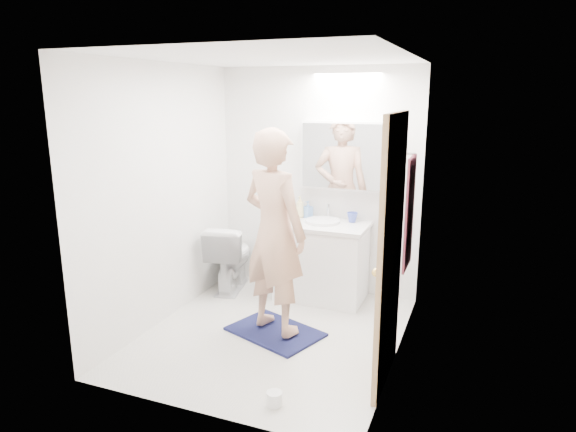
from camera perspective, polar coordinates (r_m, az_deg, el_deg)
The scene contains 23 objects.
floor at distance 4.70m, azimuth -1.73°, elevation -13.17°, with size 2.50×2.50×0.00m, color silver.
ceiling at distance 4.20m, azimuth -1.97°, elevation 17.46°, with size 2.50×2.50×0.00m, color white.
wall_back at distance 5.44m, azimuth 3.37°, elevation 3.90°, with size 2.50×2.50×0.00m, color white.
wall_front at distance 3.22m, azimuth -10.67°, elevation -3.20°, with size 2.50×2.50×0.00m, color white.
wall_left at distance 4.83m, azimuth -13.93°, elevation 2.26°, with size 2.50×2.50×0.00m, color white.
wall_right at distance 4.00m, azimuth 12.79°, elevation 0.00°, with size 2.50×2.50×0.00m, color white.
vanity_cabinet at distance 5.34m, azimuth 3.78°, elevation -5.29°, with size 0.90×0.55×0.78m, color white.
countertop at distance 5.22m, azimuth 3.85°, elevation -1.03°, with size 0.95×0.58×0.04m, color silver.
sink_basin at distance 5.24m, azimuth 3.95°, elevation -0.58°, with size 0.36×0.36×0.03m, color white.
faucet at distance 5.40m, azimuth 4.58°, elevation 0.55°, with size 0.02×0.02×0.16m, color silver.
medicine_cabinet at distance 5.24m, azimuth 6.30°, elevation 6.78°, with size 0.88×0.14×0.70m, color white.
mirror_panel at distance 5.17m, azimuth 6.07°, elevation 6.69°, with size 0.84×0.01×0.66m, color silver.
toilet at distance 5.62m, azimuth -6.54°, elevation -4.55°, with size 0.42×0.73×0.75m, color silver.
bath_rug at distance 4.72m, azimuth -1.47°, elevation -12.91°, with size 0.80×0.55×0.02m, color #13183C.
person at distance 4.38m, azimuth -1.54°, elevation -1.85°, with size 0.66×0.43×1.81m, color tan.
door at distance 3.72m, azimuth 11.48°, elevation -4.15°, with size 0.04×0.80×2.00m, color tan.
door_knob at distance 3.46m, azimuth 9.90°, elevation -6.31°, with size 0.06×0.06×0.06m, color gold.
towel at distance 4.56m, azimuth 13.54°, elevation 0.32°, with size 0.02×0.42×1.00m, color black.
towel_hook at distance 4.47m, azimuth 13.74°, elevation 6.84°, with size 0.02×0.02×0.07m, color silver.
soap_bottle_a at distance 5.42m, azimuth 1.35°, elevation 1.05°, with size 0.09×0.09×0.24m, color #D2C888.
soap_bottle_b at distance 5.43m, azimuth 2.26°, elevation 0.75°, with size 0.08×0.08×0.18m, color #5F8CCD.
toothbrush_cup at distance 5.28m, azimuth 7.26°, elevation -0.14°, with size 0.11×0.11×0.10m, color #3D50B8.
toilet_paper_roll at distance 3.75m, azimuth -1.55°, elevation -19.90°, with size 0.11×0.11×0.10m, color white.
Camera 1 is at (1.66, -3.85, 2.12)m, focal length 31.51 mm.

